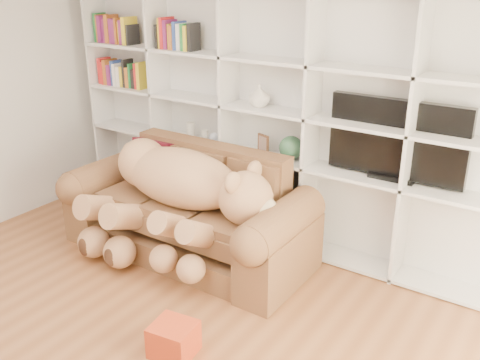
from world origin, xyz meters
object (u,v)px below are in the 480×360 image
Objects in this scene: sofa at (190,216)px; tv at (397,141)px; teddy_bear at (175,192)px; gift_box at (174,339)px.

sofa is 1.96m from tv.
sofa is at bearing 98.38° from teddy_bear.
gift_box is at bearing -45.45° from teddy_bear.
teddy_bear is 6.03× the size of gift_box.
tv reaches higher than gift_box.
tv is at bearing 34.89° from teddy_bear.
teddy_bear is at bearing -87.50° from sofa.
teddy_bear is at bearing -151.00° from tv.
sofa is 0.37m from teddy_bear.
teddy_bear reaches higher than gift_box.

